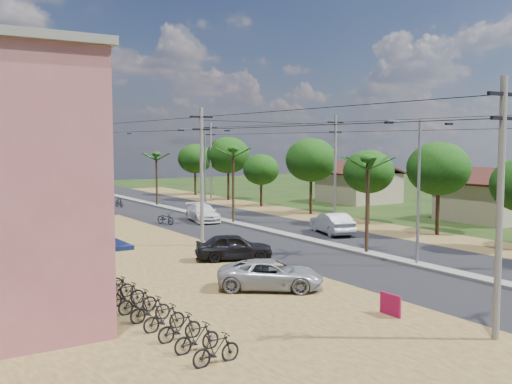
% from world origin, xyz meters
% --- Properties ---
extents(ground, '(160.00, 160.00, 0.00)m').
position_xyz_m(ground, '(0.00, 0.00, 0.00)').
color(ground, black).
rests_on(ground, ground).
extents(road, '(12.00, 110.00, 0.04)m').
position_xyz_m(road, '(0.00, 15.00, 0.02)').
color(road, black).
rests_on(road, ground).
extents(median, '(1.00, 90.00, 0.18)m').
position_xyz_m(median, '(0.00, 18.00, 0.09)').
color(median, '#605E56').
rests_on(median, ground).
extents(dirt_lot_west, '(18.00, 46.00, 0.04)m').
position_xyz_m(dirt_lot_west, '(-15.00, 8.00, 0.02)').
color(dirt_lot_west, '#4F391B').
rests_on(dirt_lot_west, ground).
extents(dirt_shoulder_east, '(5.00, 90.00, 0.03)m').
position_xyz_m(dirt_shoulder_east, '(8.50, 15.00, 0.01)').
color(dirt_shoulder_east, '#4F391B').
rests_on(dirt_shoulder_east, ground).
extents(house_east_near, '(7.60, 7.50, 4.60)m').
position_xyz_m(house_east_near, '(20.00, 10.00, 2.39)').
color(house_east_near, '#9A8968').
rests_on(house_east_near, ground).
extents(house_east_far, '(7.60, 7.50, 4.60)m').
position_xyz_m(house_east_far, '(21.00, 28.00, 2.39)').
color(house_east_far, '#9A8968').
rests_on(house_east_far, ground).
extents(tree_east_c, '(4.60, 4.60, 6.83)m').
position_xyz_m(tree_east_c, '(9.70, 7.00, 4.86)').
color(tree_east_c, black).
rests_on(tree_east_c, ground).
extents(tree_east_d, '(4.20, 4.20, 6.13)m').
position_xyz_m(tree_east_d, '(9.40, 14.00, 4.34)').
color(tree_east_d, black).
rests_on(tree_east_d, ground).
extents(tree_east_e, '(4.80, 4.80, 7.14)m').
position_xyz_m(tree_east_e, '(9.60, 22.00, 5.09)').
color(tree_east_e, black).
rests_on(tree_east_e, ground).
extents(tree_east_f, '(3.80, 3.80, 5.52)m').
position_xyz_m(tree_east_f, '(9.20, 30.00, 3.89)').
color(tree_east_f, black).
rests_on(tree_east_f, ground).
extents(tree_east_g, '(5.00, 5.00, 7.38)m').
position_xyz_m(tree_east_g, '(9.80, 38.00, 5.24)').
color(tree_east_g, black).
rests_on(tree_east_g, ground).
extents(tree_east_h, '(4.40, 4.40, 6.52)m').
position_xyz_m(tree_east_h, '(9.50, 46.00, 4.64)').
color(tree_east_h, black).
rests_on(tree_east_h, ground).
extents(palm_median_near, '(2.00, 2.00, 6.15)m').
position_xyz_m(palm_median_near, '(0.00, 4.00, 5.54)').
color(palm_median_near, black).
rests_on(palm_median_near, ground).
extents(palm_median_mid, '(2.00, 2.00, 6.55)m').
position_xyz_m(palm_median_mid, '(0.00, 20.00, 5.90)').
color(palm_median_mid, black).
rests_on(palm_median_mid, ground).
extents(palm_median_far, '(2.00, 2.00, 5.85)m').
position_xyz_m(palm_median_far, '(0.00, 36.00, 5.26)').
color(palm_median_far, black).
rests_on(palm_median_far, ground).
extents(streetlight_near, '(5.10, 0.18, 8.00)m').
position_xyz_m(streetlight_near, '(0.00, 0.00, 4.79)').
color(streetlight_near, gray).
rests_on(streetlight_near, ground).
extents(streetlight_mid, '(5.10, 0.18, 8.00)m').
position_xyz_m(streetlight_mid, '(0.00, 25.00, 4.79)').
color(streetlight_mid, gray).
rests_on(streetlight_mid, ground).
extents(streetlight_far, '(5.10, 0.18, 8.00)m').
position_xyz_m(streetlight_far, '(0.00, 50.00, 4.79)').
color(streetlight_far, gray).
rests_on(streetlight_far, ground).
extents(utility_pole_w_a, '(1.60, 0.24, 9.00)m').
position_xyz_m(utility_pole_w_a, '(-7.00, -10.00, 4.76)').
color(utility_pole_w_a, '#605E56').
rests_on(utility_pole_w_a, ground).
extents(utility_pole_w_b, '(1.60, 0.24, 9.00)m').
position_xyz_m(utility_pole_w_b, '(-7.00, 12.00, 4.76)').
color(utility_pole_w_b, '#605E56').
rests_on(utility_pole_w_b, ground).
extents(utility_pole_w_c, '(1.60, 0.24, 9.00)m').
position_xyz_m(utility_pole_w_c, '(-7.00, 34.00, 4.76)').
color(utility_pole_w_c, '#605E56').
rests_on(utility_pole_w_c, ground).
extents(utility_pole_w_d, '(1.60, 0.24, 9.00)m').
position_xyz_m(utility_pole_w_d, '(-7.00, 55.00, 4.76)').
color(utility_pole_w_d, '#605E56').
rests_on(utility_pole_w_d, ground).
extents(utility_pole_e_b, '(1.60, 0.24, 9.00)m').
position_xyz_m(utility_pole_e_b, '(7.50, 16.00, 4.76)').
color(utility_pole_e_b, '#605E56').
rests_on(utility_pole_e_b, ground).
extents(utility_pole_e_c, '(1.60, 0.24, 9.00)m').
position_xyz_m(utility_pole_e_c, '(7.50, 38.00, 4.76)').
color(utility_pole_e_c, '#605E56').
rests_on(utility_pole_e_c, ground).
extents(car_silver_mid, '(2.91, 5.08, 1.58)m').
position_xyz_m(car_silver_mid, '(3.36, 11.33, 0.79)').
color(car_silver_mid, '#989B9F').
rests_on(car_silver_mid, ground).
extents(car_white_far, '(2.99, 5.32, 1.46)m').
position_xyz_m(car_white_far, '(-1.50, 22.60, 0.73)').
color(car_white_far, silver).
rests_on(car_white_far, ground).
extents(car_parked_silver, '(5.22, 4.69, 1.35)m').
position_xyz_m(car_parked_silver, '(-9.63, -0.00, 0.67)').
color(car_parked_silver, '#989B9F').
rests_on(car_parked_silver, ground).
extents(car_parked_dark, '(4.78, 3.32, 1.51)m').
position_xyz_m(car_parked_dark, '(-7.60, 6.85, 0.75)').
color(car_parked_dark, black).
rests_on(car_parked_dark, ground).
extents(moto_rider_west_a, '(1.21, 2.07, 1.03)m').
position_xyz_m(moto_rider_west_a, '(-4.94, 22.55, 0.51)').
color(moto_rider_west_a, black).
rests_on(moto_rider_west_a, ground).
extents(moto_rider_west_b, '(0.65, 1.71, 1.00)m').
position_xyz_m(moto_rider_west_b, '(-3.76, 37.06, 0.50)').
color(moto_rider_west_b, black).
rests_on(moto_rider_west_b, ground).
extents(roadside_sign, '(0.07, 1.07, 0.90)m').
position_xyz_m(roadside_sign, '(-8.00, -6.00, 0.44)').
color(roadside_sign, maroon).
rests_on(roadside_sign, ground).
extents(parked_scooter_row, '(1.69, 10.96, 1.00)m').
position_xyz_m(parked_scooter_row, '(-16.24, -1.71, 0.50)').
color(parked_scooter_row, black).
rests_on(parked_scooter_row, ground).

